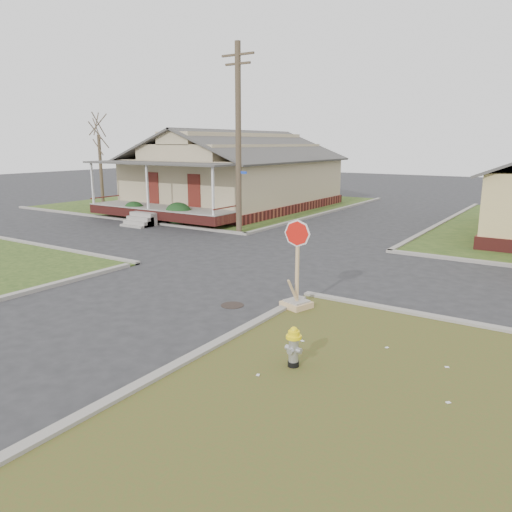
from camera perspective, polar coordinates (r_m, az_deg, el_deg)
The scene contains 11 objects.
ground at distance 15.64m, azimuth -8.19°, elevation -3.72°, with size 120.00×120.00×0.00m, color #252628.
verge_far_left at distance 37.41m, azimuth -4.95°, elevation 6.05°, with size 19.00×19.00×0.05m, color #263F16.
curbs at distance 19.53m, azimuth 1.53°, elevation -0.25°, with size 80.00×40.00×0.12m, color gray, non-canonical shape.
manhole at distance 13.94m, azimuth -2.72°, elevation -5.64°, with size 0.64×0.64×0.01m, color black.
corner_house at distance 34.36m, azimuth -2.41°, elevation 9.26°, with size 10.10×15.50×5.30m.
utility_pole at distance 24.59m, azimuth -2.03°, elevation 13.39°, with size 1.80×0.28×9.00m.
tree_far_left at distance 36.40m, azimuth -17.30°, elevation 9.25°, with size 0.22×0.22×4.90m, color #3C3023.
fire_hydrant at distance 10.07m, azimuth 4.32°, elevation -10.07°, with size 0.31×0.31×0.84m.
stop_sign at distance 13.50m, azimuth 4.67°, elevation -3.78°, with size 0.68×0.67×2.42m.
hedge_left at distance 29.81m, azimuth -13.75°, elevation 5.08°, with size 1.40×1.15×1.07m, color #143818.
hedge_right at distance 27.60m, azimuth -8.85°, elevation 4.80°, with size 1.52×1.25×1.16m, color #143818.
Camera 1 is at (10.00, -11.18, 4.42)m, focal length 35.00 mm.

